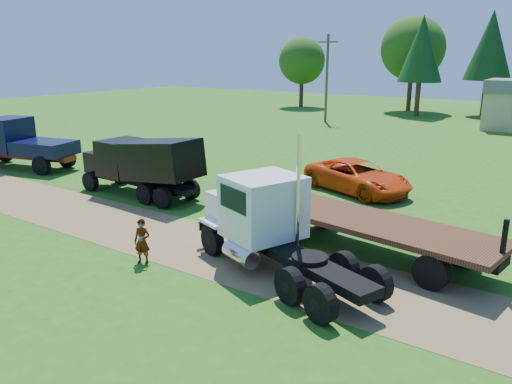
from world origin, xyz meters
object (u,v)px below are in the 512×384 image
Objects in this scene: flatbed_trailer at (370,228)px; black_dump_truck at (143,163)px; navy_truck at (17,143)px; orange_pickup at (357,176)px; spectator_a at (142,241)px; white_semi_tractor at (264,220)px.

black_dump_truck is at bearing -175.05° from flatbed_trailer.
navy_truck reaches higher than orange_pickup.
spectator_a is at bearing -33.05° from navy_truck.
black_dump_truck is 0.78× the size of flatbed_trailer.
orange_pickup is at bearing 39.88° from black_dump_truck.
flatbed_trailer is at bearing -16.15° from navy_truck.
white_semi_tractor is 10.41m from black_dump_truck.
white_semi_tractor reaches higher than black_dump_truck.
spectator_a is (-3.47, -2.36, -0.77)m from white_semi_tractor.
black_dump_truck is 1.23× the size of orange_pickup.
white_semi_tractor is 4.27m from spectator_a.
flatbed_trailer reaches higher than spectator_a.
flatbed_trailer is 5.90× the size of spectator_a.
spectator_a is (6.29, -5.98, -0.95)m from black_dump_truck.
white_semi_tractor is 3.98m from flatbed_trailer.
white_semi_tractor reaches higher than flatbed_trailer.
white_semi_tractor is 1.05× the size of black_dump_truck.
black_dump_truck is 0.99× the size of navy_truck.
black_dump_truck is at bearing 116.19° from spectator_a.
white_semi_tractor is at bearing -19.31° from black_dump_truck.
black_dump_truck reaches higher than navy_truck.
navy_truck is at bearing -169.26° from white_semi_tractor.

